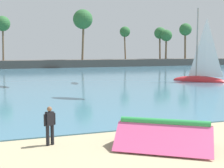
{
  "coord_description": "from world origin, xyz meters",
  "views": [
    {
      "loc": [
        -5.5,
        -4.68,
        4.02
      ],
      "look_at": [
        0.61,
        12.87,
        2.02
      ],
      "focal_mm": 50.45,
      "sensor_mm": 36.0,
      "label": 1
    }
  ],
  "objects": [
    {
      "name": "sea",
      "position": [
        0.0,
        59.51,
        0.03
      ],
      "size": [
        220.0,
        99.64,
        0.06
      ],
      "primitive_type": "cube",
      "color": "teal",
      "rests_on": "ground"
    },
    {
      "name": "folded_kite",
      "position": [
        0.72,
        6.61,
        0.77
      ],
      "size": [
        4.6,
        4.25,
        1.15
      ],
      "color": "#EA5693",
      "rests_on": "ground"
    },
    {
      "name": "person_at_waterline",
      "position": [
        -3.71,
        8.5,
        0.89
      ],
      "size": [
        0.52,
        0.31,
        1.67
      ],
      "color": "black",
      "rests_on": "ground"
    },
    {
      "name": "palm_headland",
      "position": [
        -1.41,
        69.25,
        3.25
      ],
      "size": [
        106.17,
        6.83,
        13.52
      ],
      "color": "#514C47",
      "rests_on": "ground"
    },
    {
      "name": "sailboat_mid_bay",
      "position": [
        18.36,
        29.51,
        0.96
      ],
      "size": [
        5.89,
        6.66,
        9.96
      ],
      "color": "red",
      "rests_on": "sea"
    }
  ]
}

